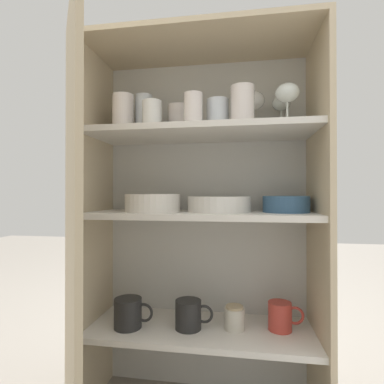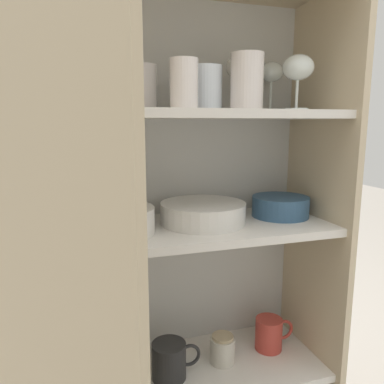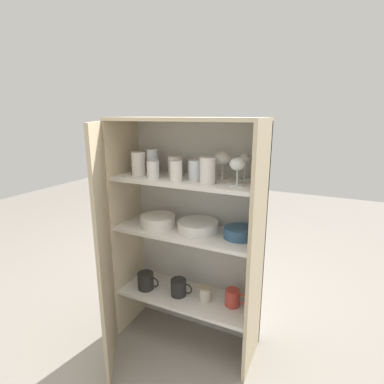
{
  "view_description": "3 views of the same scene",
  "coord_description": "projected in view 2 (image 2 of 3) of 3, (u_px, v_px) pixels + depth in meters",
  "views": [
    {
      "loc": [
        0.14,
        -0.89,
        0.75
      ],
      "look_at": [
        -0.04,
        0.19,
        0.76
      ],
      "focal_mm": 28.0,
      "sensor_mm": 36.0,
      "label": 1
    },
    {
      "loc": [
        -0.24,
        -0.73,
        0.95
      ],
      "look_at": [
        0.04,
        0.18,
        0.77
      ],
      "focal_mm": 35.0,
      "sensor_mm": 36.0,
      "label": 2
    },
    {
      "loc": [
        0.68,
        -1.22,
        1.3
      ],
      "look_at": [
        0.04,
        0.13,
        0.91
      ],
      "focal_mm": 28.0,
      "sensor_mm": 36.0,
      "label": 3
    }
  ],
  "objects": [
    {
      "name": "cupboard_back_panel",
      "position": [
        167.0,
        232.0,
        1.09
      ],
      "size": [
        0.8,
        0.02,
        1.27
      ],
      "primitive_type": "cube",
      "color": "silver",
      "rests_on": "ground_plane"
    },
    {
      "name": "cupboard_side_left",
      "position": [
        10.0,
        265.0,
        0.83
      ],
      "size": [
        0.02,
        0.32,
        1.27
      ],
      "primitive_type": "cube",
      "color": "#CCB793",
      "rests_on": "ground_plane"
    },
    {
      "name": "cupboard_side_right",
      "position": [
        314.0,
        235.0,
        1.06
      ],
      "size": [
        0.02,
        0.32,
        1.27
      ],
      "primitive_type": "cube",
      "color": "#CCB793",
      "rests_on": "ground_plane"
    },
    {
      "name": "shelf_board_lower",
      "position": [
        181.0,
        373.0,
        1.01
      ],
      "size": [
        0.77,
        0.28,
        0.02
      ],
      "primitive_type": "cube",
      "color": "silver"
    },
    {
      "name": "shelf_board_middle",
      "position": [
        180.0,
        231.0,
        0.94
      ],
      "size": [
        0.77,
        0.28,
        0.02
      ],
      "primitive_type": "cube",
      "color": "silver"
    },
    {
      "name": "shelf_board_upper",
      "position": [
        180.0,
        114.0,
        0.88
      ],
      "size": [
        0.77,
        0.28,
        0.02
      ],
      "primitive_type": "cube",
      "color": "silver"
    },
    {
      "name": "cupboard_door",
      "position": [
        51.0,
        336.0,
        0.56
      ],
      "size": [
        0.24,
        0.34,
        1.27
      ],
      "color": "tan",
      "rests_on": "ground_plane"
    },
    {
      "name": "tumbler_glass_0",
      "position": [
        115.0,
        86.0,
        0.77
      ],
      "size": [
        0.07,
        0.07,
        0.09
      ],
      "color": "white",
      "rests_on": "shelf_board_upper"
    },
    {
      "name": "tumbler_glass_1",
      "position": [
        247.0,
        82.0,
        0.86
      ],
      "size": [
        0.08,
        0.08,
        0.13
      ],
      "color": "silver",
      "rests_on": "shelf_board_upper"
    },
    {
      "name": "tumbler_glass_2",
      "position": [
        140.0,
        88.0,
        0.89
      ],
      "size": [
        0.08,
        0.08,
        0.11
      ],
      "color": "silver",
      "rests_on": "shelf_board_upper"
    },
    {
      "name": "tumbler_glass_3",
      "position": [
        85.0,
        77.0,
        0.83
      ],
      "size": [
        0.06,
        0.06,
        0.14
      ],
      "color": "white",
      "rests_on": "shelf_board_upper"
    },
    {
      "name": "tumbler_glass_4",
      "position": [
        55.0,
        76.0,
        0.76
      ],
      "size": [
        0.07,
        0.07,
        0.13
      ],
      "color": "silver",
      "rests_on": "shelf_board_upper"
    },
    {
      "name": "tumbler_glass_5",
      "position": [
        206.0,
        88.0,
        0.88
      ],
      "size": [
        0.08,
        0.08,
        0.1
      ],
      "color": "white",
      "rests_on": "shelf_board_upper"
    },
    {
      "name": "tumbler_glass_6",
      "position": [
        44.0,
        86.0,
        0.86
      ],
      "size": [
        0.06,
        0.06,
        0.11
      ],
      "color": "silver",
      "rests_on": "shelf_board_upper"
    },
    {
      "name": "tumbler_glass_7",
      "position": [
        184.0,
        84.0,
        0.79
      ],
      "size": [
        0.06,
        0.06,
        0.1
      ],
      "color": "silver",
      "rests_on": "shelf_board_upper"
    },
    {
      "name": "wine_glass_0",
      "position": [
        271.0,
        77.0,
        1.03
      ],
      "size": [
        0.07,
        0.07,
        0.13
      ],
      "color": "white",
      "rests_on": "shelf_board_upper"
    },
    {
      "name": "wine_glass_1",
      "position": [
        242.0,
        69.0,
        0.96
      ],
      "size": [
        0.09,
        0.09,
        0.15
      ],
      "color": "white",
      "rests_on": "shelf_board_upper"
    },
    {
      "name": "wine_glass_2",
      "position": [
        298.0,
        70.0,
        0.91
      ],
      "size": [
        0.08,
        0.08,
        0.13
      ],
      "color": "white",
      "rests_on": "shelf_board_upper"
    },
    {
      "name": "plate_stack_white",
      "position": [
        203.0,
        213.0,
        0.96
      ],
      "size": [
        0.22,
        0.22,
        0.05
      ],
      "color": "silver",
      "rests_on": "shelf_board_middle"
    },
    {
      "name": "mixing_bowl_large",
      "position": [
        113.0,
        220.0,
        0.87
      ],
      "size": [
        0.19,
        0.19,
        0.06
      ],
      "color": "silver",
      "rests_on": "shelf_board_middle"
    },
    {
      "name": "serving_bowl_small",
      "position": [
        280.0,
        205.0,
        1.03
      ],
      "size": [
        0.16,
        0.16,
        0.06
      ],
      "color": "#33567A",
      "rests_on": "shelf_board_middle"
    },
    {
      "name": "coffee_mug_primary",
      "position": [
        170.0,
        360.0,
        0.97
      ],
      "size": [
        0.13,
        0.09,
        0.1
      ],
      "color": "black",
      "rests_on": "shelf_board_lower"
    },
    {
      "name": "coffee_mug_extra_1",
      "position": [
        87.0,
        382.0,
        0.89
      ],
      "size": [
        0.14,
        0.09,
        0.1
      ],
      "color": "black",
      "rests_on": "shelf_board_lower"
    },
    {
      "name": "coffee_mug_extra_2",
      "position": [
        269.0,
        334.0,
        1.1
      ],
      "size": [
        0.12,
        0.08,
        0.09
      ],
      "color": "#BC3D33",
      "rests_on": "shelf_board_lower"
    },
    {
      "name": "storage_jar",
      "position": [
        222.0,
        349.0,
        1.03
      ],
      "size": [
        0.07,
        0.07,
        0.08
      ],
      "color": "beige",
      "rests_on": "shelf_board_lower"
    }
  ]
}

